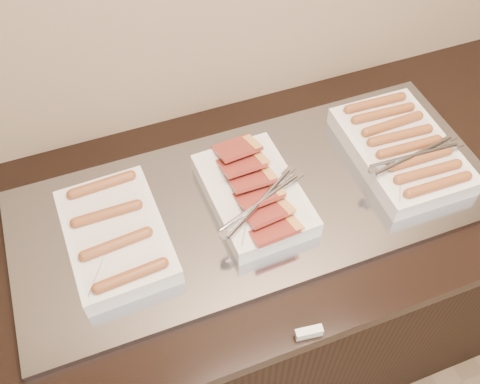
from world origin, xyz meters
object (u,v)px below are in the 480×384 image
Objects in this scene: counter at (259,286)px; dish_left at (116,235)px; dish_center at (254,194)px; warming_tray at (256,202)px; dish_right at (402,149)px.

dish_left is (-0.37, 0.00, 0.50)m from counter.
dish_center is at bearing -2.98° from dish_left.
dish_right is (0.41, -0.00, 0.04)m from warming_tray.
counter is 6.15× the size of dish_left.
warming_tray is 0.04m from dish_center.
dish_center is at bearing -170.58° from counter.
dish_left is at bearing 180.00° from warming_tray.
counter is 1.72× the size of warming_tray.
dish_left is 0.34m from dish_center.
warming_tray is at bearing -179.94° from dish_right.
warming_tray is at bearing 26.34° from dish_center.
dish_right is (0.38, -0.00, 0.50)m from counter.
warming_tray is 3.49× the size of dish_center.
warming_tray is 3.25× the size of dish_right.
dish_left is at bearing 180.00° from counter.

